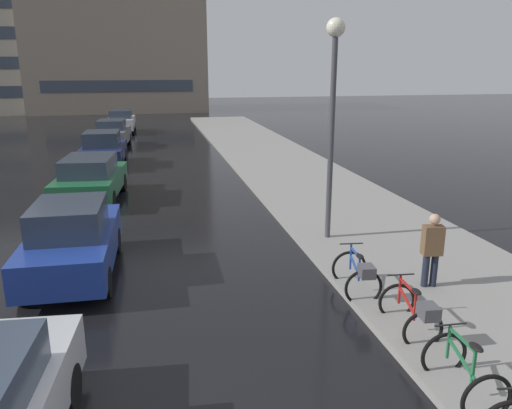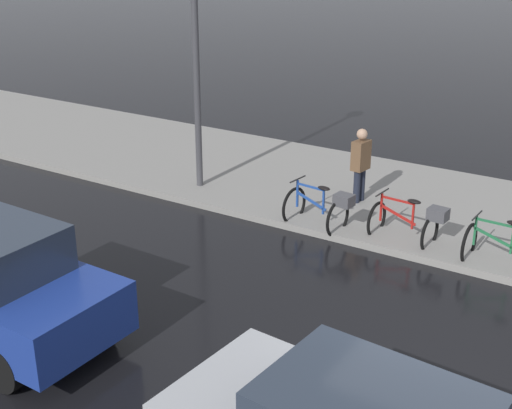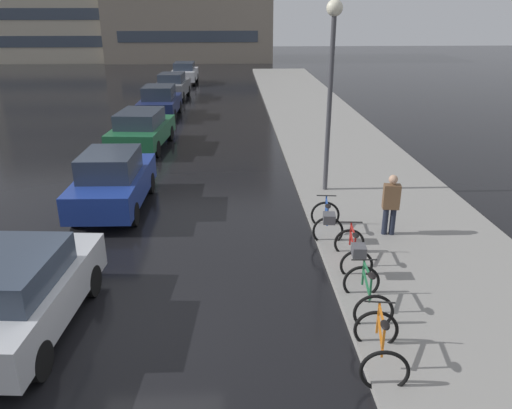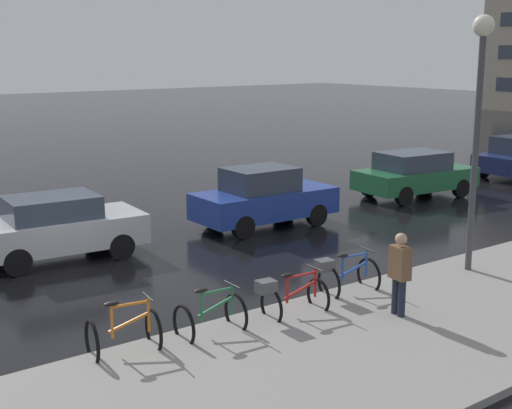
{
  "view_description": "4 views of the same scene",
  "coord_description": "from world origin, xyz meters",
  "px_view_note": "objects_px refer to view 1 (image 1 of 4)",
  "views": [
    {
      "loc": [
        -0.08,
        -4.79,
        4.56
      ],
      "look_at": [
        2.01,
        4.97,
        1.78
      ],
      "focal_mm": 35.0,
      "sensor_mm": 36.0,
      "label": 1
    },
    {
      "loc": [
        -7.44,
        -1.77,
        5.63
      ],
      "look_at": [
        2.24,
        4.31,
        1.03
      ],
      "focal_mm": 50.0,
      "sensor_mm": 36.0,
      "label": 2
    },
    {
      "loc": [
        1.54,
        -7.45,
        5.47
      ],
      "look_at": [
        2.04,
        2.59,
        1.48
      ],
      "focal_mm": 35.0,
      "sensor_mm": 36.0,
      "label": 3
    },
    {
      "loc": [
        13.86,
        -5.78,
        4.94
      ],
      "look_at": [
        1.24,
        3.62,
        1.53
      ],
      "focal_mm": 50.0,
      "sensor_mm": 36.0,
      "label": 4
    }
  ],
  "objects_px": {
    "bicycle_farthest": "(358,275)",
    "streetlamp": "(333,89)",
    "bicycle_second": "(464,373)",
    "bicycle_third": "(413,313)",
    "car_grey": "(112,134)",
    "car_blue": "(72,240)",
    "car_green": "(91,178)",
    "car_navy": "(103,149)",
    "pedestrian": "(432,249)",
    "car_white": "(121,121)"
  },
  "relations": [
    {
      "from": "bicycle_third",
      "to": "bicycle_second",
      "type": "bearing_deg",
      "value": -94.57
    },
    {
      "from": "car_grey",
      "to": "car_navy",
      "type": "bearing_deg",
      "value": -90.7
    },
    {
      "from": "bicycle_second",
      "to": "streetlamp",
      "type": "distance_m",
      "value": 7.54
    },
    {
      "from": "bicycle_third",
      "to": "car_grey",
      "type": "xyz_separation_m",
      "value": [
        -6.32,
        22.74,
        0.33
      ]
    },
    {
      "from": "bicycle_second",
      "to": "bicycle_farthest",
      "type": "distance_m",
      "value": 3.33
    },
    {
      "from": "bicycle_farthest",
      "to": "car_navy",
      "type": "distance_m",
      "value": 16.54
    },
    {
      "from": "bicycle_farthest",
      "to": "bicycle_second",
      "type": "bearing_deg",
      "value": -87.29
    },
    {
      "from": "car_blue",
      "to": "car_grey",
      "type": "bearing_deg",
      "value": 90.84
    },
    {
      "from": "bicycle_second",
      "to": "car_grey",
      "type": "bearing_deg",
      "value": 104.24
    },
    {
      "from": "car_blue",
      "to": "bicycle_third",
      "type": "bearing_deg",
      "value": -33.64
    },
    {
      "from": "car_green",
      "to": "car_grey",
      "type": "bearing_deg",
      "value": 89.99
    },
    {
      "from": "car_green",
      "to": "car_navy",
      "type": "distance_m",
      "value": 6.32
    },
    {
      "from": "bicycle_third",
      "to": "pedestrian",
      "type": "bearing_deg",
      "value": 51.88
    },
    {
      "from": "bicycle_second",
      "to": "car_navy",
      "type": "relative_size",
      "value": 0.29
    },
    {
      "from": "bicycle_second",
      "to": "car_navy",
      "type": "xyz_separation_m",
      "value": [
        -6.26,
        18.69,
        0.41
      ]
    },
    {
      "from": "bicycle_second",
      "to": "bicycle_farthest",
      "type": "relative_size",
      "value": 0.83
    },
    {
      "from": "bicycle_farthest",
      "to": "car_green",
      "type": "relative_size",
      "value": 0.32
    },
    {
      "from": "car_green",
      "to": "car_white",
      "type": "relative_size",
      "value": 1.16
    },
    {
      "from": "car_white",
      "to": "bicycle_farthest",
      "type": "bearing_deg",
      "value": -78.16
    },
    {
      "from": "car_blue",
      "to": "pedestrian",
      "type": "relative_size",
      "value": 2.44
    },
    {
      "from": "car_blue",
      "to": "car_green",
      "type": "xyz_separation_m",
      "value": [
        -0.28,
        6.71,
        -0.04
      ]
    },
    {
      "from": "bicycle_third",
      "to": "car_white",
      "type": "bearing_deg",
      "value": 101.72
    },
    {
      "from": "bicycle_second",
      "to": "car_white",
      "type": "distance_m",
      "value": 31.59
    },
    {
      "from": "car_green",
      "to": "pedestrian",
      "type": "relative_size",
      "value": 2.56
    },
    {
      "from": "pedestrian",
      "to": "car_grey",
      "type": "bearing_deg",
      "value": 109.71
    },
    {
      "from": "pedestrian",
      "to": "streetlamp",
      "type": "xyz_separation_m",
      "value": [
        -0.99,
        3.38,
        3.04
      ]
    },
    {
      "from": "car_navy",
      "to": "streetlamp",
      "type": "distance_m",
      "value": 14.15
    },
    {
      "from": "bicycle_third",
      "to": "car_white",
      "type": "height_order",
      "value": "car_white"
    },
    {
      "from": "bicycle_second",
      "to": "car_navy",
      "type": "bearing_deg",
      "value": 108.51
    },
    {
      "from": "bicycle_farthest",
      "to": "streetlamp",
      "type": "bearing_deg",
      "value": 80.46
    },
    {
      "from": "car_green",
      "to": "car_navy",
      "type": "bearing_deg",
      "value": 90.6
    },
    {
      "from": "bicycle_farthest",
      "to": "car_navy",
      "type": "relative_size",
      "value": 0.35
    },
    {
      "from": "bicycle_farthest",
      "to": "car_white",
      "type": "xyz_separation_m",
      "value": [
        -5.81,
        27.69,
        0.32
      ]
    },
    {
      "from": "car_green",
      "to": "car_grey",
      "type": "xyz_separation_m",
      "value": [
        0.0,
        12.01,
        0.01
      ]
    },
    {
      "from": "car_green",
      "to": "car_grey",
      "type": "relative_size",
      "value": 1.08
    },
    {
      "from": "bicycle_farthest",
      "to": "car_navy",
      "type": "height_order",
      "value": "car_navy"
    },
    {
      "from": "bicycle_third",
      "to": "car_blue",
      "type": "xyz_separation_m",
      "value": [
        -6.05,
        4.02,
        0.36
      ]
    },
    {
      "from": "car_green",
      "to": "car_grey",
      "type": "distance_m",
      "value": 12.01
    },
    {
      "from": "car_navy",
      "to": "pedestrian",
      "type": "height_order",
      "value": "pedestrian"
    },
    {
      "from": "car_white",
      "to": "car_navy",
      "type": "bearing_deg",
      "value": -91.37
    },
    {
      "from": "car_navy",
      "to": "streetlamp",
      "type": "bearing_deg",
      "value": -61.15
    },
    {
      "from": "car_white",
      "to": "pedestrian",
      "type": "relative_size",
      "value": 2.2
    },
    {
      "from": "bicycle_second",
      "to": "car_blue",
      "type": "bearing_deg",
      "value": 136.25
    },
    {
      "from": "car_grey",
      "to": "bicycle_second",
      "type": "bearing_deg",
      "value": -75.76
    },
    {
      "from": "bicycle_second",
      "to": "bicycle_third",
      "type": "bearing_deg",
      "value": 85.43
    },
    {
      "from": "bicycle_second",
      "to": "car_green",
      "type": "xyz_separation_m",
      "value": [
        -6.19,
        12.37,
        0.4
      ]
    },
    {
      "from": "bicycle_farthest",
      "to": "pedestrian",
      "type": "bearing_deg",
      "value": -3.21
    },
    {
      "from": "car_navy",
      "to": "streetlamp",
      "type": "relative_size",
      "value": 0.69
    },
    {
      "from": "car_navy",
      "to": "bicycle_third",
      "type": "bearing_deg",
      "value": -69.46
    },
    {
      "from": "car_grey",
      "to": "bicycle_third",
      "type": "bearing_deg",
      "value": -74.47
    }
  ]
}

